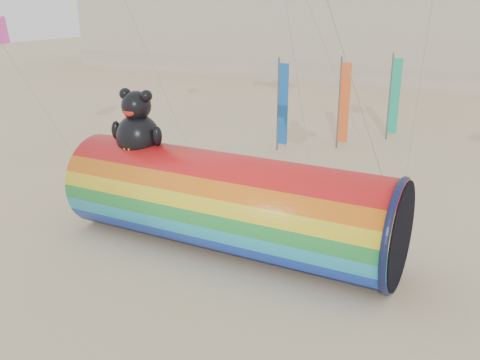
% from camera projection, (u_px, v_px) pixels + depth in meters
% --- Properties ---
extents(ground, '(160.00, 160.00, 0.00)m').
position_uv_depth(ground, '(206.00, 258.00, 17.87)').
color(ground, '#CCB58C').
rests_on(ground, ground).
extents(windsock_assembly, '(11.59, 3.53, 5.34)m').
position_uv_depth(windsock_assembly, '(227.00, 200.00, 18.06)').
color(windsock_assembly, red).
rests_on(windsock_assembly, ground).
extents(festival_banners, '(5.55, 5.51, 5.20)m').
position_uv_depth(festival_banners, '(341.00, 101.00, 30.52)').
color(festival_banners, '#59595E').
rests_on(festival_banners, ground).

